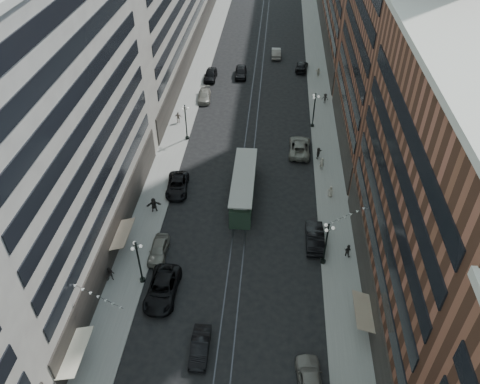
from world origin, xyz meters
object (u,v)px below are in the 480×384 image
(car_7, at_px, (177,185))
(car_8, at_px, (204,96))
(car_12, at_px, (302,66))
(pedestrian_extra_1, at_px, (331,191))
(car_10, at_px, (315,237))
(car_extra_0, at_px, (159,250))
(lamppost_sw_mid, at_px, (186,121))
(streetcar, at_px, (244,187))
(lamppost_se_far, at_px, (326,242))
(car_4, at_px, (310,381))
(car_14, at_px, (276,53))
(car_11, at_px, (299,147))
(pedestrian_8, at_px, (322,163))
(pedestrian_9, at_px, (325,98))
(pedestrian_5, at_px, (154,205))
(pedestrian_extra_0, at_px, (318,153))
(pedestrian_2, at_px, (110,274))
(car_9, at_px, (210,75))
(pedestrian_6, at_px, (178,117))
(lamppost_sw_far, at_px, (139,261))
(lamppost_se_mid, at_px, (314,109))
(car_5, at_px, (200,347))
(pedestrian_extra_2, at_px, (318,72))
(car_13, at_px, (241,72))
(car_2, at_px, (162,289))
(pedestrian_7, at_px, (348,250))

(car_7, xyz_separation_m, car_8, (0.00, 24.44, -0.04))
(car_12, bearing_deg, pedestrian_extra_1, 101.54)
(car_10, height_order, car_extra_0, car_10)
(lamppost_sw_mid, xyz_separation_m, streetcar, (9.20, -12.63, -1.56))
(lamppost_se_far, xyz_separation_m, car_8, (-17.60, 35.52, -2.36))
(car_4, height_order, car_14, car_4)
(car_11, xyz_separation_m, car_14, (-3.91, 33.41, -0.02))
(pedestrian_8, relative_size, pedestrian_9, 1.03)
(lamppost_sw_mid, xyz_separation_m, car_4, (16.47, -36.98, -2.21))
(pedestrian_5, xyz_separation_m, car_extra_0, (2.04, -6.90, -0.32))
(car_12, xyz_separation_m, car_14, (-4.87, 5.87, 0.10))
(pedestrian_extra_0, bearing_deg, car_12, 28.65)
(pedestrian_2, relative_size, car_9, 0.34)
(pedestrian_6, relative_size, pedestrian_extra_0, 1.09)
(car_11, bearing_deg, pedestrian_6, -17.26)
(pedestrian_extra_0, bearing_deg, lamppost_sw_mid, 105.10)
(lamppost_sw_far, relative_size, car_8, 1.09)
(lamppost_se_far, bearing_deg, car_10, 104.84)
(car_10, distance_m, pedestrian_extra_1, 8.51)
(pedestrian_5, bearing_deg, lamppost_se_mid, 29.84)
(lamppost_sw_far, height_order, car_7, lamppost_sw_far)
(car_5, bearing_deg, pedestrian_6, 102.57)
(pedestrian_6, bearing_deg, pedestrian_5, 94.43)
(pedestrian_extra_2, bearing_deg, car_10, -43.67)
(car_13, xyz_separation_m, pedestrian_6, (-8.24, -17.39, 0.17))
(car_5, xyz_separation_m, car_7, (-6.20, 22.53, 0.05))
(car_2, distance_m, car_9, 48.81)
(lamppost_sw_far, distance_m, car_4, 19.39)
(car_2, xyz_separation_m, car_4, (14.07, -8.52, 0.02))
(car_8, height_order, pedestrian_extra_2, pedestrian_extra_2)
(pedestrian_7, bearing_deg, lamppost_sw_far, 43.08)
(car_11, bearing_deg, car_9, -52.95)
(car_5, distance_m, car_11, 33.77)
(pedestrian_7, xyz_separation_m, pedestrian_extra_0, (-2.17, 18.34, 0.04))
(car_2, distance_m, pedestrian_7, 19.75)
(car_7, xyz_separation_m, pedestrian_5, (-1.99, -4.31, 0.31))
(car_7, height_order, pedestrian_7, pedestrian_7)
(car_13, xyz_separation_m, pedestrian_extra_1, (13.76, -33.72, 0.04))
(lamppost_se_mid, relative_size, streetcar, 0.46)
(car_10, bearing_deg, pedestrian_6, -51.25)
(car_2, distance_m, car_5, 7.55)
(car_13, bearing_deg, car_4, -82.78)
(lamppost_sw_far, xyz_separation_m, pedestrian_2, (-3.18, -0.14, -2.07))
(car_9, bearing_deg, car_5, -82.96)
(lamppost_se_far, xyz_separation_m, car_5, (-11.40, -11.45, -2.37))
(car_10, distance_m, pedestrian_5, 19.16)
(streetcar, distance_m, car_7, 8.46)
(car_4, height_order, pedestrian_extra_0, pedestrian_extra_0)
(car_5, distance_m, pedestrian_6, 40.04)
(pedestrian_9, relative_size, pedestrian_extra_0, 1.02)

